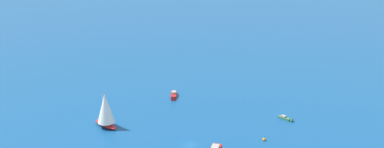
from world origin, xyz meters
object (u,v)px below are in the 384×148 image
motorboat_offshore (286,119)px  marker_buoy (264,139)px  sailboat_trailing (105,110)px  motorboat_inshore (174,96)px

motorboat_offshore → marker_buoy: (14.13, -13.46, -0.06)m
motorboat_offshore → sailboat_trailing: bearing=-95.3°
motorboat_inshore → marker_buoy: marker_buoy is taller
sailboat_trailing → motorboat_offshore: bearing=84.7°
motorboat_inshore → motorboat_offshore: bearing=51.6°
motorboat_offshore → motorboat_inshore: bearing=-128.4°
motorboat_inshore → motorboat_offshore: size_ratio=1.56×
motorboat_inshore → marker_buoy: 49.73m
sailboat_trailing → marker_buoy: size_ratio=6.71×
motorboat_inshore → marker_buoy: bearing=28.6°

